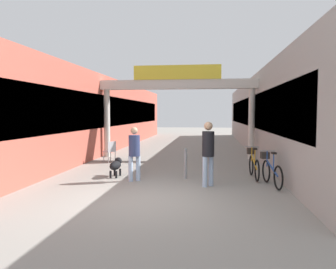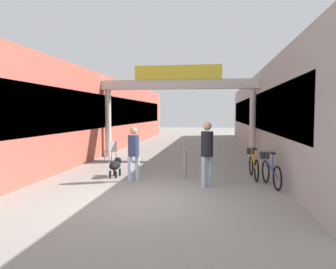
{
  "view_description": "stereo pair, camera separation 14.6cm",
  "coord_description": "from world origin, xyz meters",
  "px_view_note": "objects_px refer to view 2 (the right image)",
  "views": [
    {
      "loc": [
        1.47,
        -7.55,
        2.06
      ],
      "look_at": [
        0.0,
        4.07,
        1.3
      ],
      "focal_mm": 35.0,
      "sensor_mm": 36.0,
      "label": 1
    },
    {
      "loc": [
        1.62,
        -7.53,
        2.06
      ],
      "look_at": [
        0.0,
        4.07,
        1.3
      ],
      "focal_mm": 35.0,
      "sensor_mm": 36.0,
      "label": 2
    }
  ],
  "objects_px": {
    "pedestrian_companion": "(207,149)",
    "bicycle_orange_second": "(253,164)",
    "pedestrian_with_dog": "(134,150)",
    "bollard_post_metal": "(185,163)",
    "dog_on_leash": "(116,165)",
    "cafe_chair_aluminium_nearer": "(111,150)",
    "bicycle_blue_nearest": "(270,170)"
  },
  "relations": [
    {
      "from": "pedestrian_companion",
      "to": "dog_on_leash",
      "type": "height_order",
      "value": "pedestrian_companion"
    },
    {
      "from": "dog_on_leash",
      "to": "pedestrian_companion",
      "type": "bearing_deg",
      "value": -19.93
    },
    {
      "from": "pedestrian_companion",
      "to": "dog_on_leash",
      "type": "relative_size",
      "value": 2.27
    },
    {
      "from": "pedestrian_companion",
      "to": "bollard_post_metal",
      "type": "distance_m",
      "value": 1.37
    },
    {
      "from": "dog_on_leash",
      "to": "cafe_chair_aluminium_nearer",
      "type": "relative_size",
      "value": 0.9
    },
    {
      "from": "pedestrian_with_dog",
      "to": "bicycle_orange_second",
      "type": "distance_m",
      "value": 3.83
    },
    {
      "from": "pedestrian_with_dog",
      "to": "cafe_chair_aluminium_nearer",
      "type": "relative_size",
      "value": 1.85
    },
    {
      "from": "bollard_post_metal",
      "to": "bicycle_blue_nearest",
      "type": "bearing_deg",
      "value": -14.59
    },
    {
      "from": "pedestrian_companion",
      "to": "pedestrian_with_dog",
      "type": "bearing_deg",
      "value": 168.54
    },
    {
      "from": "dog_on_leash",
      "to": "bicycle_blue_nearest",
      "type": "xyz_separation_m",
      "value": [
        4.77,
        -0.71,
        0.06
      ]
    },
    {
      "from": "pedestrian_with_dog",
      "to": "bicycle_orange_second",
      "type": "height_order",
      "value": "pedestrian_with_dog"
    },
    {
      "from": "pedestrian_companion",
      "to": "bicycle_orange_second",
      "type": "xyz_separation_m",
      "value": [
        1.44,
        1.46,
        -0.62
      ]
    },
    {
      "from": "pedestrian_with_dog",
      "to": "bollard_post_metal",
      "type": "height_order",
      "value": "pedestrian_with_dog"
    },
    {
      "from": "pedestrian_with_dog",
      "to": "pedestrian_companion",
      "type": "bearing_deg",
      "value": -11.46
    },
    {
      "from": "pedestrian_with_dog",
      "to": "bicycle_blue_nearest",
      "type": "xyz_separation_m",
      "value": [
        4.0,
        -0.07,
        -0.5
      ]
    },
    {
      "from": "pedestrian_companion",
      "to": "bicycle_orange_second",
      "type": "distance_m",
      "value": 2.14
    },
    {
      "from": "pedestrian_with_dog",
      "to": "bollard_post_metal",
      "type": "bearing_deg",
      "value": 20.74
    },
    {
      "from": "pedestrian_with_dog",
      "to": "cafe_chair_aluminium_nearer",
      "type": "height_order",
      "value": "pedestrian_with_dog"
    },
    {
      "from": "bollard_post_metal",
      "to": "cafe_chair_aluminium_nearer",
      "type": "xyz_separation_m",
      "value": [
        -3.36,
        2.97,
        0.05
      ]
    },
    {
      "from": "pedestrian_with_dog",
      "to": "cafe_chair_aluminium_nearer",
      "type": "distance_m",
      "value": 4.02
    },
    {
      "from": "dog_on_leash",
      "to": "bicycle_blue_nearest",
      "type": "distance_m",
      "value": 4.82
    },
    {
      "from": "pedestrian_with_dog",
      "to": "cafe_chair_aluminium_nearer",
      "type": "xyz_separation_m",
      "value": [
        -1.84,
        3.54,
        -0.4
      ]
    },
    {
      "from": "pedestrian_with_dog",
      "to": "bicycle_blue_nearest",
      "type": "height_order",
      "value": "pedestrian_with_dog"
    },
    {
      "from": "dog_on_leash",
      "to": "bicycle_orange_second",
      "type": "distance_m",
      "value": 4.44
    },
    {
      "from": "pedestrian_with_dog",
      "to": "dog_on_leash",
      "type": "bearing_deg",
      "value": 140.37
    },
    {
      "from": "bicycle_blue_nearest",
      "to": "cafe_chair_aluminium_nearer",
      "type": "bearing_deg",
      "value": 148.26
    },
    {
      "from": "bicycle_orange_second",
      "to": "bollard_post_metal",
      "type": "relative_size",
      "value": 1.75
    },
    {
      "from": "pedestrian_with_dog",
      "to": "bicycle_blue_nearest",
      "type": "bearing_deg",
      "value": -1.06
    },
    {
      "from": "pedestrian_with_dog",
      "to": "cafe_chair_aluminium_nearer",
      "type": "bearing_deg",
      "value": 117.5
    },
    {
      "from": "pedestrian_companion",
      "to": "bicycle_blue_nearest",
      "type": "height_order",
      "value": "pedestrian_companion"
    },
    {
      "from": "bollard_post_metal",
      "to": "dog_on_leash",
      "type": "bearing_deg",
      "value": 178.53
    },
    {
      "from": "pedestrian_with_dog",
      "to": "pedestrian_companion",
      "type": "relative_size",
      "value": 0.9
    }
  ]
}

